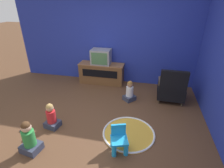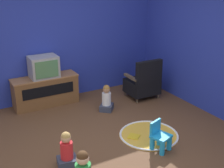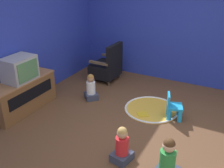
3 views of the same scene
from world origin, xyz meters
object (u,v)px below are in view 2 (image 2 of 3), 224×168
tv_cabinet (45,90)px  television (44,67)px  book (134,137)px  yellow_kid_chair (160,138)px  child_watching_center (107,99)px  black_armchair (143,83)px  child_watching_left (67,151)px

tv_cabinet → television: (0.00, -0.01, 0.51)m
television → book: 2.34m
yellow_kid_chair → book: (-0.15, 0.50, -0.19)m
child_watching_center → book: bearing=-143.9°
black_armchair → yellow_kid_chair: black_armchair is taller
child_watching_center → yellow_kid_chair: bearing=-137.2°
yellow_kid_chair → television: bearing=92.7°
television → child_watching_left: 2.33m
black_armchair → yellow_kid_chair: (-0.97, -1.86, -0.14)m
black_armchair → child_watching_left: black_armchair is taller
child_watching_center → book: size_ratio=2.10×
child_watching_left → child_watching_center: 1.94m
black_armchair → yellow_kid_chair: bearing=63.4°
television → child_watching_left: television is taller
yellow_kid_chair → child_watching_center: (-0.04, 1.68, 0.03)m
black_armchair → child_watching_left: 2.85m
yellow_kid_chair → child_watching_center: size_ratio=0.87×
black_armchair → book: size_ratio=3.47×
television → black_armchair: (1.97, -0.67, -0.49)m
yellow_kid_chair → tv_cabinet: bearing=92.6°
child_watching_center → tv_cabinet: bearing=89.9°
yellow_kid_chair → child_watching_center: 1.68m
tv_cabinet → book: tv_cabinet is taller
tv_cabinet → child_watching_center: (0.97, -0.86, -0.08)m
black_armchair → child_watching_center: (-1.01, -0.18, -0.10)m
tv_cabinet → television: 0.51m
child_watching_left → book: 1.30m
tv_cabinet → black_armchair: size_ratio=1.50×
black_armchair → book: black_armchair is taller
book → black_armchair: bearing=10.6°
television → book: television is taller
child_watching_left → book: child_watching_left is taller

